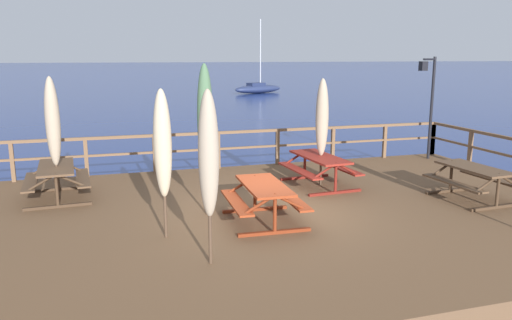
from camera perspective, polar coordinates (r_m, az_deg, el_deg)
ground_plane at (r=10.80m, az=1.08°, el=-9.78°), size 600.00×600.00×0.00m
wooden_deck at (r=10.67m, az=1.09°, el=-7.94°), size 14.87×9.23×0.74m
railing_waterside_far at (r=14.57m, az=-4.32°, el=1.93°), size 14.67×0.10×1.09m
picnic_table_front_right at (r=9.88m, az=0.94°, el=-3.94°), size 1.47×1.87×0.78m
picnic_table_mid_right at (r=12.41m, az=23.48°, el=-1.68°), size 1.50×1.86×0.78m
picnic_table_front_left at (r=12.35m, az=-21.69°, el=-1.58°), size 1.52×1.98×0.78m
picnic_table_mid_left at (r=12.71m, az=7.22°, el=-0.45°), size 1.53×2.10×0.78m
patio_umbrella_short_mid at (r=7.65m, az=-5.40°, el=0.56°), size 0.32×0.32×2.75m
patio_umbrella_tall_mid_left at (r=8.93m, az=-10.56°, el=1.74°), size 0.32×0.32×2.68m
patio_umbrella_short_back at (r=12.09m, az=-22.08°, el=3.99°), size 0.32×0.32×2.79m
patio_umbrella_tall_mid_right at (r=12.61m, az=7.51°, el=4.74°), size 0.32×0.32×2.69m
patio_umbrella_tall_back_left at (r=10.10m, az=-5.78°, el=4.50°), size 0.32×0.32×3.09m
lamp_post_hooked at (r=16.56m, az=19.01°, el=7.26°), size 0.67×0.32×3.20m
sailboat_distant at (r=54.43m, az=0.23°, el=8.13°), size 6.20×3.72×7.72m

